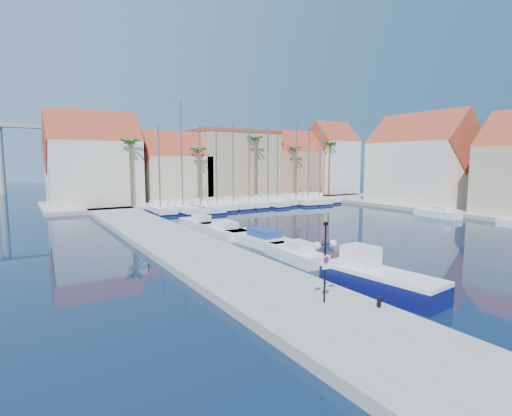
# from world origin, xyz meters

# --- Properties ---
(ground) EXTENTS (260.00, 260.00, 0.00)m
(ground) POSITION_xyz_m (0.00, 0.00, 0.00)
(ground) COLOR black
(ground) RESTS_ON ground
(quay_west) EXTENTS (6.00, 77.00, 0.50)m
(quay_west) POSITION_xyz_m (-9.00, 13.50, 0.25)
(quay_west) COLOR gray
(quay_west) RESTS_ON ground
(shore_north) EXTENTS (54.00, 16.00, 0.50)m
(shore_north) POSITION_xyz_m (10.00, 48.00, 0.25)
(shore_north) COLOR gray
(shore_north) RESTS_ON ground
(shore_east) EXTENTS (12.00, 60.00, 0.50)m
(shore_east) POSITION_xyz_m (32.00, 15.00, 0.25)
(shore_east) COLOR gray
(shore_east) RESTS_ON ground
(lamp_post) EXTENTS (1.25, 0.34, 3.67)m
(lamp_post) POSITION_xyz_m (-8.25, -0.93, 2.91)
(lamp_post) COLOR black
(lamp_post) RESTS_ON quay_west
(bollard) EXTENTS (0.19, 0.19, 0.47)m
(bollard) POSITION_xyz_m (-6.60, -2.61, 0.74)
(bollard) COLOR black
(bollard) RESTS_ON quay_west
(fishing_boat) EXTENTS (2.96, 6.74, 2.28)m
(fishing_boat) POSITION_xyz_m (-4.00, -0.20, 0.76)
(fishing_boat) COLOR #0D104F
(fishing_boat) RESTS_ON ground
(motorboat_west_0) EXTENTS (2.07, 5.65, 1.40)m
(motorboat_west_0) POSITION_xyz_m (-3.59, 7.43, 0.51)
(motorboat_west_0) COLOR white
(motorboat_west_0) RESTS_ON ground
(motorboat_west_1) EXTENTS (2.91, 7.57, 1.40)m
(motorboat_west_1) POSITION_xyz_m (-3.00, 13.07, 0.51)
(motorboat_west_1) COLOR white
(motorboat_west_1) RESTS_ON ground
(motorboat_west_2) EXTENTS (2.29, 6.99, 1.40)m
(motorboat_west_2) POSITION_xyz_m (-3.73, 18.48, 0.51)
(motorboat_west_2) COLOR white
(motorboat_west_2) RESTS_ON ground
(motorboat_west_3) EXTENTS (2.09, 5.66, 1.40)m
(motorboat_west_3) POSITION_xyz_m (-3.94, 23.28, 0.51)
(motorboat_west_3) COLOR white
(motorboat_west_3) RESTS_ON ground
(motorboat_east_1) EXTENTS (1.85, 5.50, 1.40)m
(motorboat_east_1) POSITION_xyz_m (24.00, 15.46, 0.51)
(motorboat_east_1) COLOR white
(motorboat_east_1) RESTS_ON ground
(sailboat_0) EXTENTS (2.74, 8.90, 11.21)m
(sailboat_0) POSITION_xyz_m (-3.79, 36.79, 0.59)
(sailboat_0) COLOR white
(sailboat_0) RESTS_ON ground
(sailboat_1) EXTENTS (3.15, 10.02, 14.61)m
(sailboat_1) POSITION_xyz_m (-1.02, 36.26, 0.62)
(sailboat_1) COLOR white
(sailboat_1) RESTS_ON ground
(sailboat_2) EXTENTS (3.12, 10.69, 11.58)m
(sailboat_2) POSITION_xyz_m (1.37, 35.86, 0.57)
(sailboat_2) COLOR white
(sailboat_2) RESTS_ON ground
(sailboat_3) EXTENTS (2.51, 9.05, 11.62)m
(sailboat_3) POSITION_xyz_m (4.20, 36.60, 0.59)
(sailboat_3) COLOR white
(sailboat_3) RESTS_ON ground
(sailboat_4) EXTENTS (2.64, 8.33, 11.95)m
(sailboat_4) POSITION_xyz_m (6.70, 36.39, 0.61)
(sailboat_4) COLOR white
(sailboat_4) RESTS_ON ground
(sailboat_5) EXTENTS (2.54, 8.32, 11.38)m
(sailboat_5) POSITION_xyz_m (9.40, 36.53, 0.60)
(sailboat_5) COLOR white
(sailboat_5) RESTS_ON ground
(sailboat_6) EXTENTS (2.71, 8.67, 11.65)m
(sailboat_6) POSITION_xyz_m (12.38, 36.15, 0.60)
(sailboat_6) COLOR white
(sailboat_6) RESTS_ON ground
(sailboat_7) EXTENTS (2.30, 8.24, 11.34)m
(sailboat_7) POSITION_xyz_m (14.67, 36.91, 0.60)
(sailboat_7) COLOR white
(sailboat_7) RESTS_ON ground
(sailboat_8) EXTENTS (2.71, 9.45, 13.71)m
(sailboat_8) POSITION_xyz_m (17.71, 36.28, 0.61)
(sailboat_8) COLOR white
(sailboat_8) RESTS_ON ground
(sailboat_9) EXTENTS (2.82, 9.93, 13.78)m
(sailboat_9) POSITION_xyz_m (20.03, 36.24, 0.60)
(sailboat_9) COLOR white
(sailboat_9) RESTS_ON ground
(sailboat_10) EXTENTS (2.71, 8.63, 12.49)m
(sailboat_10) POSITION_xyz_m (22.96, 36.85, 0.61)
(sailboat_10) COLOR white
(sailboat_10) RESTS_ON ground
(building_0) EXTENTS (12.30, 9.00, 13.50)m
(building_0) POSITION_xyz_m (-10.00, 47.00, 6.52)
(building_0) COLOR beige
(building_0) RESTS_ON shore_north
(building_1) EXTENTS (10.30, 8.00, 11.00)m
(building_1) POSITION_xyz_m (2.00, 47.00, 5.30)
(building_1) COLOR #CCB890
(building_1) RESTS_ON shore_north
(building_2) EXTENTS (14.20, 10.20, 11.50)m
(building_2) POSITION_xyz_m (13.00, 48.00, 6.26)
(building_2) COLOR tan
(building_2) RESTS_ON shore_north
(building_3) EXTENTS (10.30, 8.00, 12.00)m
(building_3) POSITION_xyz_m (25.00, 47.00, 5.86)
(building_3) COLOR tan
(building_3) RESTS_ON shore_north
(building_4) EXTENTS (8.30, 8.00, 14.00)m
(building_4) POSITION_xyz_m (34.00, 46.00, 6.97)
(building_4) COLOR silver
(building_4) RESTS_ON shore_north
(building_6) EXTENTS (9.00, 14.30, 13.50)m
(building_6) POSITION_xyz_m (32.00, 24.00, 6.52)
(building_6) COLOR beige
(building_6) RESTS_ON shore_east
(palm_0) EXTENTS (2.60, 2.60, 10.15)m
(palm_0) POSITION_xyz_m (-6.00, 42.00, 9.08)
(palm_0) COLOR brown
(palm_0) RESTS_ON shore_north
(palm_1) EXTENTS (2.60, 2.60, 9.15)m
(palm_1) POSITION_xyz_m (4.00, 42.00, 8.14)
(palm_1) COLOR brown
(palm_1) RESTS_ON shore_north
(palm_2) EXTENTS (2.60, 2.60, 11.15)m
(palm_2) POSITION_xyz_m (14.00, 42.00, 10.02)
(palm_2) COLOR brown
(palm_2) RESTS_ON shore_north
(palm_3) EXTENTS (2.60, 2.60, 9.65)m
(palm_3) POSITION_xyz_m (22.00, 42.00, 8.61)
(palm_3) COLOR brown
(palm_3) RESTS_ON shore_north
(palm_4) EXTENTS (2.60, 2.60, 10.65)m
(palm_4) POSITION_xyz_m (30.00, 42.00, 9.55)
(palm_4) COLOR brown
(palm_4) RESTS_ON shore_north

